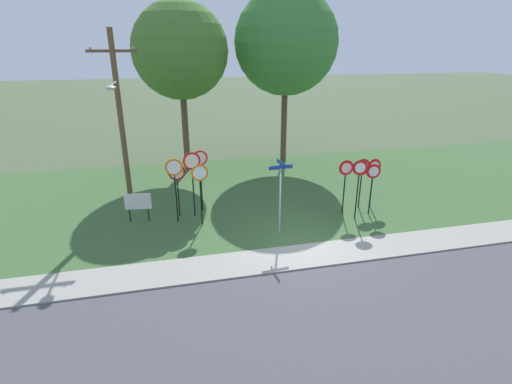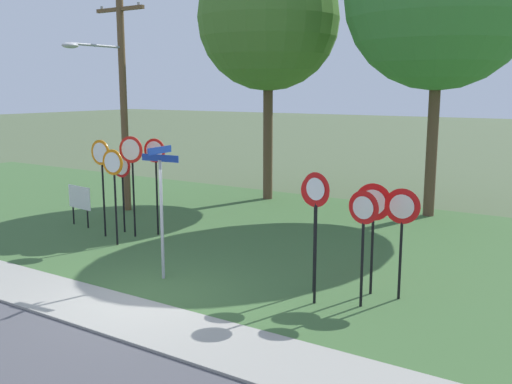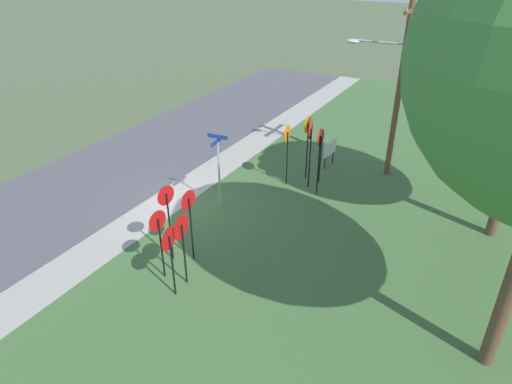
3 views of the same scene
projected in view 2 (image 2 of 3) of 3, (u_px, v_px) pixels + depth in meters
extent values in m
plane|color=#4C5B3D|center=(145.00, 302.00, 11.49)|extent=(160.00, 160.00, 0.00)
cube|color=#99968C|center=(115.00, 313.00, 10.83)|extent=(44.00, 1.60, 0.06)
cube|color=#3D6033|center=(291.00, 237.00, 16.45)|extent=(44.00, 12.00, 0.04)
cylinder|color=black|center=(104.00, 194.00, 16.21)|extent=(0.06, 0.06, 2.48)
cylinder|color=orange|center=(100.00, 152.00, 15.96)|extent=(0.71, 0.03, 0.71)
cylinder|color=white|center=(100.00, 153.00, 15.95)|extent=(0.55, 0.01, 0.55)
cylinder|color=black|center=(123.00, 198.00, 16.73)|extent=(0.06, 0.06, 2.06)
cylinder|color=red|center=(121.00, 165.00, 16.53)|extent=(0.72, 0.05, 0.72)
cylinder|color=white|center=(120.00, 165.00, 16.51)|extent=(0.56, 0.02, 0.56)
cylinder|color=black|center=(157.00, 192.00, 16.41)|extent=(0.06, 0.06, 2.51)
cylinder|color=red|center=(155.00, 150.00, 16.16)|extent=(0.67, 0.15, 0.68)
cylinder|color=white|center=(154.00, 151.00, 16.14)|extent=(0.52, 0.11, 0.53)
cylinder|color=black|center=(134.00, 193.00, 16.17)|extent=(0.06, 0.06, 2.56)
cylinder|color=red|center=(131.00, 150.00, 15.91)|extent=(0.74, 0.17, 0.75)
cylinder|color=white|center=(130.00, 150.00, 15.90)|extent=(0.57, 0.12, 0.58)
cylinder|color=black|center=(116.00, 203.00, 15.32)|extent=(0.06, 0.06, 2.32)
cylinder|color=orange|center=(113.00, 162.00, 15.08)|extent=(0.69, 0.08, 0.69)
cylinder|color=white|center=(112.00, 162.00, 15.07)|extent=(0.53, 0.05, 0.54)
cylinder|color=black|center=(315.00, 240.00, 11.76)|extent=(0.06, 0.06, 2.21)
cone|color=red|center=(315.00, 191.00, 11.54)|extent=(0.66, 0.06, 0.66)
cone|color=silver|center=(314.00, 191.00, 11.53)|extent=(0.45, 0.04, 0.45)
cylinder|color=black|center=(362.00, 256.00, 10.96)|extent=(0.06, 0.06, 2.04)
cone|color=red|center=(363.00, 208.00, 10.76)|extent=(0.65, 0.11, 0.65)
cone|color=silver|center=(363.00, 208.00, 10.74)|extent=(0.44, 0.07, 0.44)
cylinder|color=black|center=(401.00, 251.00, 11.36)|extent=(0.06, 0.06, 1.99)
cone|color=red|center=(402.00, 206.00, 11.16)|extent=(0.71, 0.11, 0.71)
cone|color=silver|center=(402.00, 207.00, 11.15)|extent=(0.48, 0.07, 0.48)
cylinder|color=black|center=(315.00, 245.00, 11.10)|extent=(0.06, 0.06, 2.37)
cone|color=red|center=(316.00, 189.00, 10.86)|extent=(0.64, 0.15, 0.64)
cone|color=white|center=(315.00, 189.00, 10.85)|extent=(0.43, 0.10, 0.44)
cylinder|color=black|center=(372.00, 247.00, 11.64)|extent=(0.06, 0.06, 2.02)
cone|color=red|center=(373.00, 202.00, 11.45)|extent=(0.76, 0.10, 0.76)
cone|color=silver|center=(373.00, 202.00, 11.43)|extent=(0.52, 0.06, 0.52)
cylinder|color=#9EA0A8|center=(162.00, 221.00, 12.56)|extent=(0.07, 0.07, 2.63)
cylinder|color=#9EA0A8|center=(160.00, 161.00, 12.32)|extent=(0.09, 0.09, 0.03)
cube|color=navy|center=(160.00, 158.00, 12.31)|extent=(0.96, 0.11, 0.15)
cube|color=navy|center=(160.00, 150.00, 12.28)|extent=(0.10, 0.81, 0.15)
cylinder|color=brown|center=(123.00, 99.00, 19.34)|extent=(0.24, 0.24, 7.69)
cube|color=brown|center=(120.00, 9.00, 18.82)|extent=(2.10, 0.12, 0.12)
cylinder|color=gray|center=(102.00, 8.00, 19.25)|extent=(0.09, 0.09, 0.10)
cylinder|color=gray|center=(138.00, 4.00, 18.34)|extent=(0.09, 0.09, 0.10)
cylinder|color=#9EA0A8|center=(97.00, 45.00, 18.16)|extent=(0.08, 2.11, 0.08)
ellipsoid|color=#B7B7BC|center=(70.00, 45.00, 17.30)|extent=(0.40, 0.56, 0.18)
cylinder|color=black|center=(74.00, 216.00, 17.85)|extent=(0.05, 0.05, 0.55)
cylinder|color=black|center=(88.00, 219.00, 17.36)|extent=(0.05, 0.05, 0.55)
cube|color=white|center=(79.00, 197.00, 17.49)|extent=(1.10, 0.17, 0.70)
cylinder|color=brown|center=(268.00, 128.00, 21.61)|extent=(0.36, 0.36, 5.40)
sphere|color=#47752D|center=(268.00, 19.00, 20.89)|extent=(5.23, 5.23, 5.23)
cylinder|color=brown|center=(433.00, 131.00, 18.64)|extent=(0.36, 0.36, 5.62)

